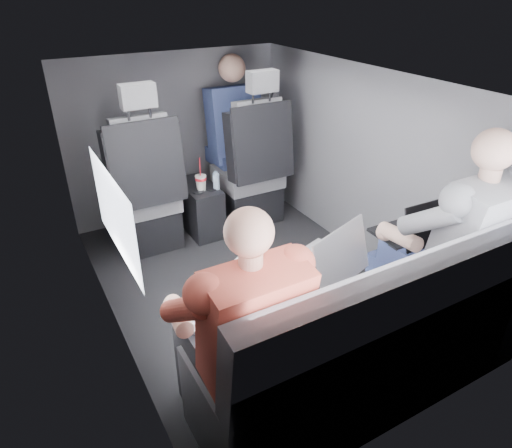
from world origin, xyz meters
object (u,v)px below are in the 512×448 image
front_seat_left (144,199)px  passenger_front_right (233,126)px  front_seat_right (251,176)px  laptop_white (217,303)px  center_console (200,208)px  laptop_silver (326,261)px  rear_bench (362,348)px  water_bottle (216,181)px  passenger_rear_left (237,329)px  passenger_rear_right (450,244)px  laptop_black (415,229)px  soda_cup (201,182)px

front_seat_left → passenger_front_right: bearing=16.3°
front_seat_right → laptop_white: 1.97m
center_console → laptop_silver: size_ratio=1.04×
front_seat_right → rear_bench: (-0.45, -1.90, -0.09)m
laptop_silver → passenger_front_right: (0.45, 1.87, 0.12)m
water_bottle → laptop_silver: bearing=-94.4°
rear_bench → laptop_white: size_ratio=3.34×
front_seat_left → water_bottle: size_ratio=8.73×
center_console → passenger_rear_left: bearing=-108.1°
water_bottle → passenger_rear_right: 1.80m
front_seat_left → rear_bench: 1.96m
laptop_silver → passenger_front_right: size_ratio=0.52×
rear_bench → water_bottle: size_ratio=11.04×
rear_bench → laptop_silver: (-0.02, 0.29, 0.33)m
laptop_white → laptop_black: bearing=2.6°
front_seat_right → passenger_rear_left: (-1.05, -1.81, 0.22)m
passenger_rear_right → center_console: bearing=108.4°
soda_cup → passenger_rear_right: (0.63, -1.75, 0.18)m
soda_cup → passenger_rear_left: (-0.59, -1.75, 0.15)m
center_console → soda_cup: (-0.01, -0.10, 0.27)m
center_console → rear_bench: bearing=-90.0°
rear_bench → passenger_front_right: passenger_front_right is taller
laptop_black → soda_cup: bearing=111.8°
water_bottle → rear_bench: bearing=-93.0°
front_seat_left → front_seat_right: 0.90m
center_console → passenger_rear_left: size_ratio=0.40×
front_seat_right → passenger_rear_right: size_ratio=0.99×
water_bottle → center_console: bearing=125.1°
front_seat_left → water_bottle: front_seat_left is taller
laptop_silver → laptop_black: bearing=2.3°
front_seat_left → passenger_front_right: size_ratio=1.41×
laptop_white → passenger_rear_right: bearing=-7.7°
passenger_rear_right → passenger_rear_left: bearing=179.9°
rear_bench → passenger_front_right: bearing=78.7°
water_bottle → passenger_front_right: bearing=46.5°
center_console → passenger_front_right: (0.43, 0.22, 0.56)m
soda_cup → laptop_black: laptop_black is taller
center_console → laptop_black: laptop_black is taller
water_bottle → passenger_front_right: size_ratio=0.16×
front_seat_left → laptop_black: size_ratio=3.49×
water_bottle → laptop_black: (0.50, -1.49, 0.17)m
front_seat_left → soda_cup: size_ratio=4.83×
front_seat_left → passenger_front_right: (0.88, 0.26, 0.36)m
laptop_white → passenger_front_right: passenger_front_right is taller
front_seat_left → water_bottle: 0.56m
center_console → laptop_silver: laptop_silver is taller
soda_cup → laptop_black: 1.66m
laptop_silver → rear_bench: bearing=-85.7°
front_seat_right → passenger_rear_right: (0.16, -1.81, 0.25)m
front_seat_right → laptop_white: front_seat_right is taller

